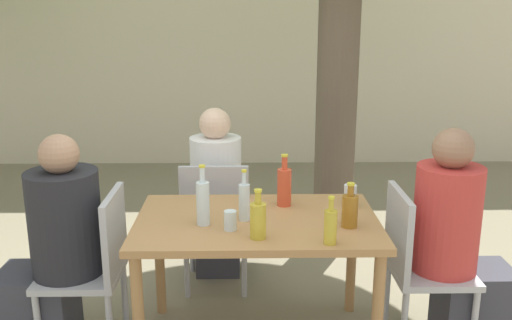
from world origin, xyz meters
TOP-DOWN VIEW (x-y plane):
  - cafe_building_wall at (0.00, 3.98)m, footprint 10.00×0.08m
  - dining_table_front at (0.00, 0.00)m, footprint 1.31×0.83m
  - patio_chair_0 at (-0.89, 0.00)m, footprint 0.44×0.44m
  - patio_chair_1 at (0.89, 0.00)m, footprint 0.44×0.44m
  - patio_chair_2 at (-0.26, 0.65)m, footprint 0.44×0.44m
  - person_seated_0 at (-1.12, -0.00)m, footprint 0.59×0.39m
  - person_seated_1 at (1.12, -0.00)m, footprint 0.58×0.36m
  - person_seated_2 at (-0.26, 0.88)m, footprint 0.34×0.57m
  - oil_cruet_0 at (0.35, -0.34)m, footprint 0.06×0.06m
  - water_bottle_1 at (-0.07, -0.02)m, footprint 0.06×0.06m
  - soda_bottle_2 at (0.16, 0.22)m, footprint 0.08×0.08m
  - water_bottle_3 at (-0.28, -0.08)m, footprint 0.07×0.07m
  - oil_cruet_4 at (0.00, -0.26)m, footprint 0.08×0.08m
  - amber_bottle_5 at (0.48, -0.12)m, footprint 0.08×0.08m
  - drinking_glass_0 at (-0.14, -0.16)m, footprint 0.07×0.07m
  - drinking_glass_1 at (0.54, 0.21)m, footprint 0.07×0.07m

SIDE VIEW (x-z plane):
  - patio_chair_0 at x=-0.89m, z-range 0.06..0.97m
  - patio_chair_1 at x=0.89m, z-range 0.06..0.97m
  - patio_chair_2 at x=-0.26m, z-range 0.06..0.97m
  - person_seated_2 at x=-0.26m, z-range -0.06..1.17m
  - person_seated_0 at x=-1.12m, z-range -0.06..1.18m
  - person_seated_1 at x=1.12m, z-range -0.06..1.20m
  - dining_table_front at x=0.00m, z-range 0.29..1.05m
  - drinking_glass_0 at x=-0.14m, z-range 0.76..0.86m
  - drinking_glass_1 at x=0.54m, z-range 0.76..0.89m
  - amber_bottle_5 at x=0.48m, z-range 0.73..0.97m
  - oil_cruet_0 at x=0.35m, z-range 0.73..0.98m
  - oil_cruet_4 at x=0.00m, z-range 0.73..0.99m
  - water_bottle_1 at x=-0.07m, z-range 0.73..1.01m
  - soda_bottle_2 at x=0.16m, z-range 0.73..1.03m
  - water_bottle_3 at x=-0.28m, z-range 0.72..1.05m
  - cafe_building_wall at x=0.00m, z-range 0.00..2.80m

